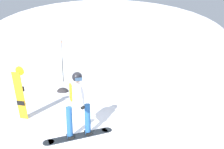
% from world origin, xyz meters
% --- Properties ---
extents(ground_plane, '(300.00, 300.00, 0.00)m').
position_xyz_m(ground_plane, '(0.00, 0.00, 0.00)').
color(ground_plane, white).
extents(ridge_peak_main, '(38.33, 34.50, 13.27)m').
position_xyz_m(ridge_peak_main, '(-9.10, 30.35, 0.00)').
color(ridge_peak_main, white).
rests_on(ridge_peak_main, ground).
extents(snowboarder_main, '(1.46, 1.29, 1.71)m').
position_xyz_m(snowboarder_main, '(-0.09, -0.45, 0.92)').
color(snowboarder_main, black).
rests_on(snowboarder_main, ground).
extents(spare_snowboard, '(0.28, 0.23, 1.65)m').
position_xyz_m(spare_snowboard, '(-2.18, 0.02, 0.84)').
color(spare_snowboard, orange).
rests_on(spare_snowboard, ground).
extents(piste_marker_near, '(0.20, 0.20, 2.28)m').
position_xyz_m(piste_marker_near, '(-3.20, 4.54, 1.29)').
color(piste_marker_near, black).
rests_on(piste_marker_near, ground).
extents(rock_dark, '(0.50, 0.43, 0.35)m').
position_xyz_m(rock_dark, '(-2.37, 2.94, 0.00)').
color(rock_dark, '#282628').
rests_on(rock_dark, ground).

